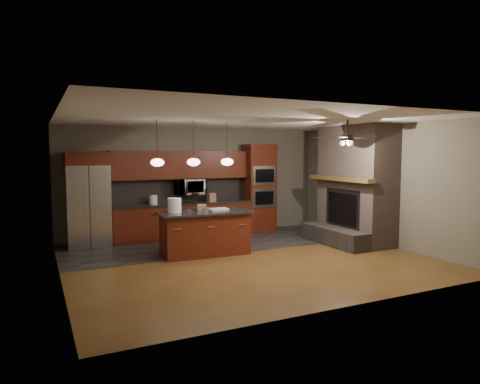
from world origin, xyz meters
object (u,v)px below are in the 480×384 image
microwave (190,187)px  counter_bucket (153,200)px  oven_tower (259,188)px  refrigerator (88,200)px  paint_tray (219,209)px  paint_can (205,210)px  counter_box (211,197)px  white_bucket (174,205)px  kitchen_island (205,233)px  cardboard_box (202,207)px

microwave → counter_bucket: 1.00m
counter_bucket → oven_tower: bearing=-0.1°
microwave → oven_tower: bearing=-1.7°
refrigerator → counter_bucket: (1.53, 0.08, -0.07)m
paint_tray → oven_tower: bearing=43.2°
paint_can → paint_tray: (0.42, 0.25, -0.03)m
counter_bucket → counter_box: size_ratio=1.04×
white_bucket → refrigerator: bearing=130.9°
white_bucket → kitchen_island: bearing=-9.9°
cardboard_box → refrigerator: bearing=163.3°
counter_box → microwave: bearing=157.7°
oven_tower → white_bucket: bearing=-148.6°
refrigerator → paint_tray: bearing=-35.0°
kitchen_island → cardboard_box: size_ratio=10.40×
kitchen_island → counter_box: size_ratio=9.18×
microwave → cardboard_box: 1.81m
paint_tray → refrigerator: bearing=145.6°
paint_can → refrigerator: bearing=136.2°
counter_bucket → cardboard_box: bearing=-69.9°
oven_tower → paint_tray: (-1.97, -1.81, -0.25)m
kitchen_island → counter_bucket: bearing=110.2°
oven_tower → counter_box: oven_tower is taller
cardboard_box → counter_box: (0.89, 1.65, 0.03)m
kitchen_island → paint_tray: 0.60m
cardboard_box → counter_bucket: (-0.62, 1.70, 0.03)m
oven_tower → cardboard_box: size_ratio=12.46×
white_bucket → counter_box: white_bucket is taller
cardboard_box → counter_bucket: 1.81m
kitchen_island → microwave: bearing=82.6°
microwave → counter_box: 0.63m
microwave → counter_bucket: (-0.96, -0.05, -0.29)m
oven_tower → counter_bucket: 2.94m
oven_tower → counter_bucket: size_ratio=10.56×
microwave → kitchen_island: size_ratio=0.37×
microwave → cardboard_box: microwave is taller
paint_can → oven_tower: bearing=40.8°
oven_tower → kitchen_island: size_ratio=1.20×
paint_can → counter_box: counter_box is taller
refrigerator → microwave: bearing=3.0°
kitchen_island → paint_tray: bearing=18.7°
microwave → white_bucket: (-0.98, -1.86, -0.23)m
paint_can → cardboard_box: (0.07, 0.37, 0.01)m
kitchen_island → paint_can: (-0.06, -0.14, 0.51)m
microwave → paint_can: (-0.41, -2.12, -0.33)m
refrigerator → paint_tray: 3.04m
kitchen_island → cardboard_box: bearing=88.8°
white_bucket → counter_bucket: white_bucket is taller
paint_tray → counter_bucket: 2.06m
refrigerator → paint_tray: refrigerator is taller
microwave → cardboard_box: (-0.34, -1.75, -0.32)m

